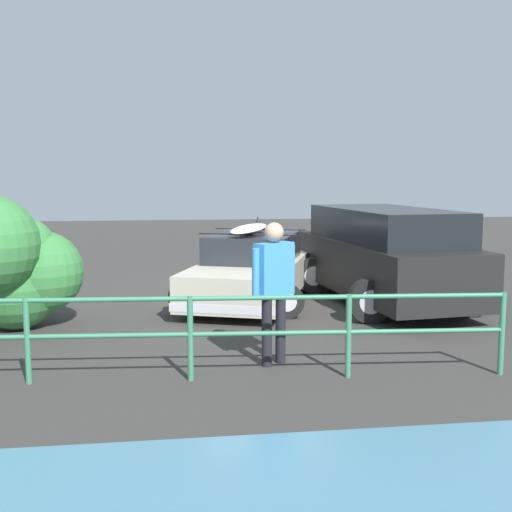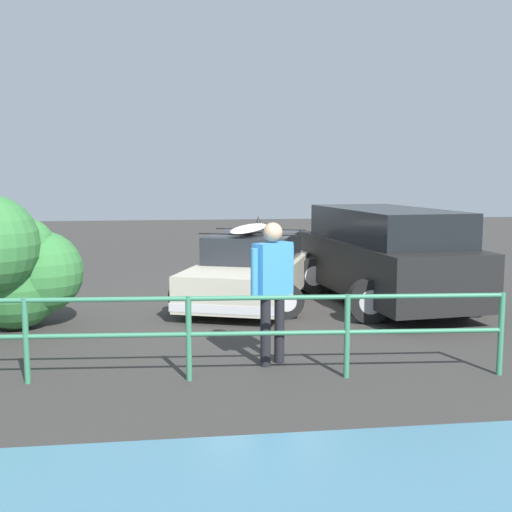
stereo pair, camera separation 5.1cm
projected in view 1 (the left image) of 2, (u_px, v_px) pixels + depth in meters
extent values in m
cube|color=#383533|center=(262.00, 297.00, 12.85)|extent=(44.00, 44.00, 0.02)
cube|color=#B7B29E|center=(252.00, 277.00, 12.31)|extent=(3.14, 4.70, 0.62)
cube|color=#23262B|center=(254.00, 247.00, 12.41)|extent=(2.17, 2.50, 0.51)
cube|color=silver|center=(223.00, 309.00, 10.26)|extent=(1.72, 0.70, 0.14)
cube|color=silver|center=(272.00, 270.00, 14.41)|extent=(1.72, 0.70, 0.14)
cylinder|color=black|center=(286.00, 301.00, 10.83)|extent=(0.59, 0.18, 0.59)
cylinder|color=#B7B7BC|center=(286.00, 301.00, 10.83)|extent=(0.33, 0.19, 0.33)
cylinder|color=black|center=(185.00, 297.00, 11.20)|extent=(0.59, 0.18, 0.59)
cylinder|color=#B7B7BC|center=(185.00, 297.00, 11.20)|extent=(0.33, 0.19, 0.33)
cylinder|color=black|center=(307.00, 276.00, 13.46)|extent=(0.59, 0.18, 0.59)
cylinder|color=#B7B7BC|center=(307.00, 276.00, 13.46)|extent=(0.33, 0.19, 0.33)
cylinder|color=black|center=(225.00, 274.00, 13.83)|extent=(0.59, 0.18, 0.59)
cylinder|color=#B7B7BC|center=(225.00, 274.00, 13.83)|extent=(0.33, 0.19, 0.33)
cylinder|color=black|center=(247.00, 234.00, 11.81)|extent=(1.75, 0.66, 0.03)
cylinder|color=black|center=(260.00, 229.00, 12.93)|extent=(1.75, 0.66, 0.03)
ellipsoid|color=white|center=(249.00, 228.00, 12.39)|extent=(1.26, 2.34, 0.09)
cone|color=black|center=(258.00, 219.00, 13.27)|extent=(0.10, 0.10, 0.14)
cube|color=black|center=(385.00, 266.00, 12.03)|extent=(2.34, 4.82, 0.95)
cube|color=black|center=(386.00, 225.00, 11.93)|extent=(2.08, 3.79, 0.61)
cylinder|color=black|center=(337.00, 247.00, 14.35)|extent=(0.67, 0.25, 0.66)
cylinder|color=black|center=(470.00, 296.00, 10.97)|extent=(0.73, 0.22, 0.73)
cylinder|color=#B7B7BC|center=(470.00, 296.00, 10.97)|extent=(0.40, 0.23, 0.40)
cylinder|color=black|center=(369.00, 301.00, 10.51)|extent=(0.73, 0.22, 0.73)
cylinder|color=#B7B7BC|center=(369.00, 301.00, 10.51)|extent=(0.40, 0.23, 0.40)
cylinder|color=black|center=(396.00, 272.00, 13.65)|extent=(0.73, 0.22, 0.73)
cylinder|color=#B7B7BC|center=(396.00, 272.00, 13.65)|extent=(0.40, 0.23, 0.40)
cylinder|color=black|center=(313.00, 275.00, 13.19)|extent=(0.73, 0.22, 0.73)
cylinder|color=#B7B7BC|center=(313.00, 275.00, 13.19)|extent=(0.40, 0.23, 0.40)
cylinder|color=black|center=(281.00, 328.00, 8.27)|extent=(0.13, 0.13, 0.90)
cylinder|color=black|center=(267.00, 332.00, 8.11)|extent=(0.13, 0.13, 0.90)
cube|color=#3D8ED1|center=(274.00, 269.00, 8.09)|extent=(0.55, 0.46, 0.67)
sphere|color=#D6A884|center=(274.00, 232.00, 8.03)|extent=(0.24, 0.24, 0.24)
cylinder|color=#3D8ED1|center=(291.00, 269.00, 8.30)|extent=(0.09, 0.09, 0.64)
cylinder|color=#3D8ED1|center=(256.00, 274.00, 7.89)|extent=(0.09, 0.09, 0.64)
cylinder|color=#387F5B|center=(502.00, 334.00, 7.76)|extent=(0.07, 0.07, 1.02)
cylinder|color=#387F5B|center=(348.00, 336.00, 7.65)|extent=(0.07, 0.07, 1.02)
cylinder|color=#387F5B|center=(190.00, 339.00, 7.53)|extent=(0.07, 0.07, 1.02)
cylinder|color=#387F5B|center=(27.00, 341.00, 7.42)|extent=(0.07, 0.07, 1.02)
cylinder|color=#387F5B|center=(190.00, 299.00, 7.47)|extent=(7.51, 0.63, 0.06)
cylinder|color=#387F5B|center=(190.00, 334.00, 7.53)|extent=(7.51, 0.63, 0.06)
cylinder|color=brown|center=(16.00, 316.00, 10.13)|extent=(0.27, 0.27, 0.39)
sphere|color=#387F3D|center=(25.00, 248.00, 10.01)|extent=(0.94, 0.94, 0.94)
sphere|color=#387F3D|center=(0.00, 266.00, 10.43)|extent=(1.19, 1.19, 1.19)
sphere|color=#387F3D|center=(16.00, 285.00, 10.07)|extent=(1.40, 1.40, 1.40)
sphere|color=#387F3D|center=(12.00, 278.00, 10.09)|extent=(1.12, 1.12, 1.12)
sphere|color=#387F3D|center=(41.00, 272.00, 10.18)|extent=(1.32, 1.32, 1.32)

